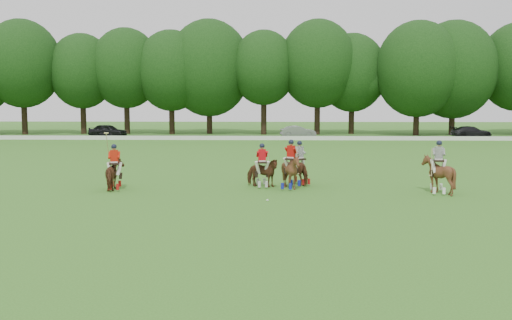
{
  "coord_description": "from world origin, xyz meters",
  "views": [
    {
      "loc": [
        1.09,
        -23.08,
        4.27
      ],
      "look_at": [
        0.28,
        4.2,
        1.4
      ],
      "focal_mm": 40.0,
      "sensor_mm": 36.0,
      "label": 1
    }
  ],
  "objects_px": {
    "polo_red_a": "(115,174)",
    "polo_ball": "(267,200)",
    "car_left": "(108,131)",
    "car_mid": "(298,132)",
    "polo_red_b": "(262,172)",
    "car_right": "(471,132)",
    "polo_stripe_b": "(438,174)",
    "polo_stripe_a": "(299,169)",
    "polo_red_c": "(291,171)"
  },
  "relations": [
    {
      "from": "car_mid",
      "to": "polo_red_b",
      "type": "height_order",
      "value": "polo_red_b"
    },
    {
      "from": "car_right",
      "to": "car_left",
      "type": "bearing_deg",
      "value": 86.7
    },
    {
      "from": "polo_stripe_b",
      "to": "polo_red_a",
      "type": "bearing_deg",
      "value": 177.77
    },
    {
      "from": "car_mid",
      "to": "polo_stripe_b",
      "type": "distance_m",
      "value": 39.7
    },
    {
      "from": "polo_stripe_a",
      "to": "polo_stripe_b",
      "type": "distance_m",
      "value": 6.74
    },
    {
      "from": "car_right",
      "to": "polo_red_c",
      "type": "relative_size",
      "value": 1.9
    },
    {
      "from": "car_left",
      "to": "polo_ball",
      "type": "distance_m",
      "value": 45.83
    },
    {
      "from": "car_right",
      "to": "polo_stripe_a",
      "type": "bearing_deg",
      "value": 146.72
    },
    {
      "from": "polo_stripe_a",
      "to": "polo_ball",
      "type": "relative_size",
      "value": 24.79
    },
    {
      "from": "polo_red_a",
      "to": "polo_ball",
      "type": "distance_m",
      "value": 7.92
    },
    {
      "from": "car_mid",
      "to": "polo_red_b",
      "type": "bearing_deg",
      "value": 167.62
    },
    {
      "from": "polo_stripe_a",
      "to": "polo_red_c",
      "type": "bearing_deg",
      "value": -108.11
    },
    {
      "from": "polo_stripe_b",
      "to": "polo_ball",
      "type": "xyz_separation_m",
      "value": [
        -7.82,
        -2.32,
        -0.85
      ]
    },
    {
      "from": "car_left",
      "to": "car_right",
      "type": "relative_size",
      "value": 0.98
    },
    {
      "from": "polo_stripe_a",
      "to": "polo_ball",
      "type": "distance_m",
      "value": 5.13
    },
    {
      "from": "polo_red_b",
      "to": "polo_ball",
      "type": "bearing_deg",
      "value": -85.55
    },
    {
      "from": "car_right",
      "to": "polo_red_a",
      "type": "bearing_deg",
      "value": 138.83
    },
    {
      "from": "car_mid",
      "to": "polo_stripe_b",
      "type": "height_order",
      "value": "polo_stripe_b"
    },
    {
      "from": "polo_red_b",
      "to": "polo_red_c",
      "type": "relative_size",
      "value": 0.9
    },
    {
      "from": "car_left",
      "to": "polo_stripe_a",
      "type": "relative_size",
      "value": 1.98
    },
    {
      "from": "car_right",
      "to": "polo_red_c",
      "type": "height_order",
      "value": "polo_red_c"
    },
    {
      "from": "car_mid",
      "to": "polo_ball",
      "type": "bearing_deg",
      "value": 168.52
    },
    {
      "from": "car_left",
      "to": "car_mid",
      "type": "bearing_deg",
      "value": -79.09
    },
    {
      "from": "car_left",
      "to": "polo_red_a",
      "type": "xyz_separation_m",
      "value": [
        11.61,
        -38.83,
        0.03
      ]
    },
    {
      "from": "car_left",
      "to": "polo_red_b",
      "type": "distance_m",
      "value": 42.14
    },
    {
      "from": "polo_red_b",
      "to": "polo_ball",
      "type": "distance_m",
      "value": 4.01
    },
    {
      "from": "car_left",
      "to": "polo_ball",
      "type": "height_order",
      "value": "car_left"
    },
    {
      "from": "car_mid",
      "to": "polo_red_b",
      "type": "distance_m",
      "value": 37.96
    },
    {
      "from": "car_right",
      "to": "polo_red_b",
      "type": "relative_size",
      "value": 2.1
    },
    {
      "from": "car_mid",
      "to": "polo_ball",
      "type": "height_order",
      "value": "car_mid"
    },
    {
      "from": "car_mid",
      "to": "polo_stripe_a",
      "type": "xyz_separation_m",
      "value": [
        -1.55,
        -36.91,
        0.13
      ]
    },
    {
      "from": "car_mid",
      "to": "polo_stripe_a",
      "type": "relative_size",
      "value": 1.81
    },
    {
      "from": "car_left",
      "to": "polo_ball",
      "type": "bearing_deg",
      "value": -144.69
    },
    {
      "from": "polo_stripe_a",
      "to": "polo_ball",
      "type": "height_order",
      "value": "polo_stripe_a"
    },
    {
      "from": "car_mid",
      "to": "polo_red_a",
      "type": "xyz_separation_m",
      "value": [
        -10.45,
        -38.83,
        0.11
      ]
    },
    {
      "from": "car_right",
      "to": "polo_red_b",
      "type": "height_order",
      "value": "polo_red_b"
    },
    {
      "from": "car_mid",
      "to": "polo_stripe_a",
      "type": "bearing_deg",
      "value": 170.39
    },
    {
      "from": "car_mid",
      "to": "car_right",
      "type": "height_order",
      "value": "car_mid"
    },
    {
      "from": "car_left",
      "to": "polo_red_b",
      "type": "relative_size",
      "value": 2.04
    },
    {
      "from": "polo_red_c",
      "to": "polo_stripe_b",
      "type": "bearing_deg",
      "value": -9.11
    },
    {
      "from": "car_left",
      "to": "car_mid",
      "type": "relative_size",
      "value": 1.09
    },
    {
      "from": "polo_red_c",
      "to": "polo_ball",
      "type": "xyz_separation_m",
      "value": [
        -1.1,
        -3.39,
        -0.82
      ]
    },
    {
      "from": "polo_stripe_a",
      "to": "car_right",
      "type": "bearing_deg",
      "value": 60.02
    },
    {
      "from": "polo_ball",
      "to": "car_right",
      "type": "bearing_deg",
      "value": 61.29
    },
    {
      "from": "polo_stripe_b",
      "to": "polo_red_b",
      "type": "bearing_deg",
      "value": 168.75
    },
    {
      "from": "car_right",
      "to": "polo_red_b",
      "type": "bearing_deg",
      "value": 145.2
    },
    {
      "from": "polo_red_a",
      "to": "car_mid",
      "type": "bearing_deg",
      "value": 74.94
    },
    {
      "from": "car_left",
      "to": "polo_stripe_b",
      "type": "height_order",
      "value": "polo_stripe_b"
    },
    {
      "from": "car_mid",
      "to": "polo_red_b",
      "type": "relative_size",
      "value": 1.87
    },
    {
      "from": "car_left",
      "to": "polo_stripe_b",
      "type": "distance_m",
      "value": 47.64
    }
  ]
}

